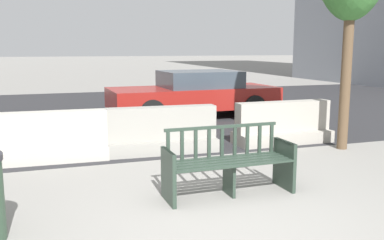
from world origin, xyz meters
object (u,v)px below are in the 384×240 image
(street_bench, at_px, (228,165))
(jersey_barrier_right, at_px, (283,126))
(jersey_barrier_centre, at_px, (162,134))
(jersey_barrier_left, at_px, (47,141))
(car_sedan_mid, at_px, (194,94))

(street_bench, height_order, jersey_barrier_right, street_bench)
(jersey_barrier_centre, distance_m, jersey_barrier_right, 2.50)
(street_bench, distance_m, jersey_barrier_left, 3.39)
(jersey_barrier_left, bearing_deg, street_bench, -48.90)
(jersey_barrier_right, xyz_separation_m, car_sedan_mid, (-0.58, 3.76, 0.30))
(jersey_barrier_right, bearing_deg, jersey_barrier_centre, 179.38)
(jersey_barrier_centre, height_order, jersey_barrier_left, same)
(car_sedan_mid, bearing_deg, jersey_barrier_left, -136.64)
(car_sedan_mid, bearing_deg, jersey_barrier_right, -81.24)
(jersey_barrier_right, bearing_deg, car_sedan_mid, 98.76)
(street_bench, relative_size, jersey_barrier_left, 0.84)
(jersey_barrier_left, relative_size, jersey_barrier_right, 1.01)
(street_bench, relative_size, jersey_barrier_centre, 0.84)
(street_bench, xyz_separation_m, jersey_barrier_right, (2.27, 2.49, -0.06))
(street_bench, relative_size, car_sedan_mid, 0.37)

